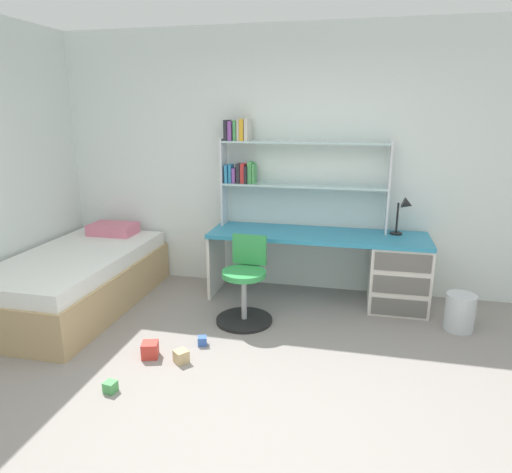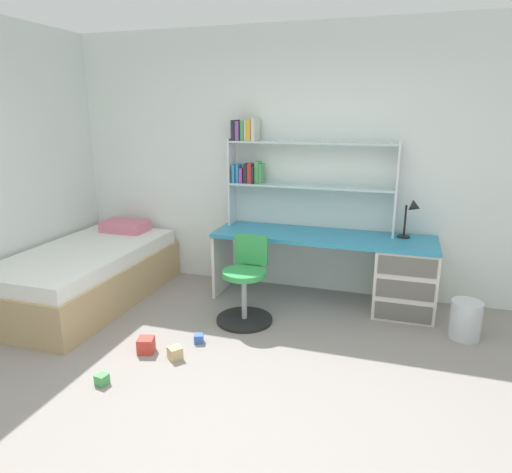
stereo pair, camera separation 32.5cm
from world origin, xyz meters
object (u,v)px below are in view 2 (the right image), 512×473
(bed_platform, at_px, (87,274))
(toy_block_green_0, at_px, (102,379))
(toy_block_blue_1, at_px, (199,338))
(desk, at_px, (381,270))
(waste_bin, at_px, (466,320))
(desk_lamp, at_px, (413,213))
(toy_block_red_2, at_px, (146,345))
(bookshelf_hutch, at_px, (285,164))
(swivel_chair, at_px, (246,289))
(toy_block_natural_3, at_px, (175,353))

(bed_platform, xyz_separation_m, toy_block_green_0, (1.07, -1.26, -0.23))
(bed_platform, xyz_separation_m, toy_block_blue_1, (1.47, -0.50, -0.24))
(desk, bearing_deg, waste_bin, -29.04)
(desk, xyz_separation_m, waste_bin, (0.73, -0.41, -0.23))
(waste_bin, height_order, toy_block_green_0, waste_bin)
(bed_platform, distance_m, toy_block_blue_1, 1.57)
(desk_lamp, relative_size, bed_platform, 0.19)
(bed_platform, bearing_deg, toy_block_blue_1, -18.65)
(bed_platform, bearing_deg, toy_block_red_2, -34.21)
(desk, distance_m, bed_platform, 2.96)
(desk, relative_size, bookshelf_hutch, 1.27)
(desk, relative_size, toy_block_blue_1, 29.21)
(desk_lamp, bearing_deg, toy_block_green_0, -134.97)
(desk, bearing_deg, desk_lamp, 24.55)
(swivel_chair, bearing_deg, desk_lamp, 28.09)
(bed_platform, relative_size, toy_block_natural_3, 20.63)
(bookshelf_hutch, bearing_deg, desk, -10.68)
(desk, xyz_separation_m, toy_block_natural_3, (-1.47, -1.47, -0.35))
(toy_block_red_2, bearing_deg, waste_bin, 22.86)
(desk_lamp, relative_size, toy_block_blue_1, 5.17)
(swivel_chair, bearing_deg, bed_platform, -178.73)
(swivel_chair, relative_size, toy_block_red_2, 6.31)
(bed_platform, bearing_deg, bookshelf_hutch, 25.20)
(bookshelf_hutch, xyz_separation_m, swivel_chair, (-0.15, -0.83, -1.06))
(desk, xyz_separation_m, bed_platform, (-2.87, -0.68, -0.12))
(swivel_chair, xyz_separation_m, toy_block_red_2, (-0.57, -0.81, -0.25))
(toy_block_red_2, bearing_deg, toy_block_blue_1, 38.93)
(desk_lamp, distance_m, toy_block_natural_3, 2.50)
(desk_lamp, xyz_separation_m, bed_platform, (-3.12, -0.79, -0.68))
(toy_block_green_0, height_order, toy_block_natural_3, toy_block_natural_3)
(waste_bin, xyz_separation_m, toy_block_red_2, (-2.47, -1.04, -0.10))
(bookshelf_hutch, height_order, toy_block_natural_3, bookshelf_hutch)
(desk_lamp, distance_m, bed_platform, 3.29)
(bookshelf_hutch, distance_m, toy_block_blue_1, 1.95)
(toy_block_red_2, bearing_deg, bookshelf_hutch, 66.21)
(desk, relative_size, bed_platform, 1.08)
(desk, relative_size, toy_block_red_2, 17.41)
(toy_block_green_0, bearing_deg, swivel_chair, 63.84)
(bookshelf_hutch, xyz_separation_m, desk_lamp, (1.26, -0.08, -0.41))
(bed_platform, height_order, toy_block_red_2, bed_platform)
(swivel_chair, height_order, toy_block_blue_1, swivel_chair)
(desk_lamp, distance_m, toy_block_green_0, 3.04)
(desk, distance_m, swivel_chair, 1.34)
(swivel_chair, distance_m, toy_block_natural_3, 0.92)
(toy_block_blue_1, bearing_deg, desk, 39.93)
(desk, xyz_separation_m, desk_lamp, (0.24, 0.11, 0.56))
(bed_platform, bearing_deg, desk, 13.32)
(toy_block_red_2, bearing_deg, desk, 39.73)
(desk, xyz_separation_m, toy_block_blue_1, (-1.41, -1.18, -0.36))
(toy_block_red_2, bearing_deg, bed_platform, 145.79)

